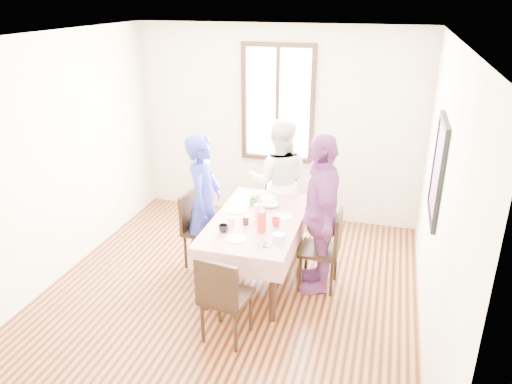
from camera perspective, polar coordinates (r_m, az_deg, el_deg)
ground at (r=5.43m, az=-3.34°, el=-12.09°), size 4.50×4.50×0.00m
back_wall at (r=6.86m, az=2.56°, el=7.85°), size 4.00×0.00×4.00m
right_wall at (r=4.58m, az=20.68°, el=-1.20°), size 0.00×4.50×4.50m
window_frame at (r=6.77m, az=2.57°, el=10.27°), size 1.02×0.06×1.62m
window_pane at (r=6.78m, az=2.59°, el=10.29°), size 0.90×0.02×1.50m
art_poster at (r=4.78m, az=20.55°, el=2.41°), size 0.04×0.76×0.96m
dining_table at (r=5.53m, az=0.14°, el=-6.77°), size 0.83×1.54×0.75m
tablecloth at (r=5.35m, az=0.15°, el=-3.21°), size 0.95×1.66×0.01m
chair_left at (r=5.81m, az=-6.10°, el=-4.47°), size 0.46×0.46×0.91m
chair_right at (r=5.41m, az=7.44°, el=-6.72°), size 0.42×0.42×0.91m
chair_far at (r=6.41m, az=2.70°, el=-1.70°), size 0.46×0.46×0.91m
chair_near at (r=4.63m, az=-3.47°, el=-12.04°), size 0.47×0.47×0.91m
person_left at (r=5.65m, az=-6.07°, el=-1.28°), size 0.43×0.62×1.62m
person_far at (r=6.25m, az=2.71°, el=1.24°), size 0.88×0.73×1.63m
person_right at (r=5.22m, az=7.47°, el=-2.56°), size 0.69×1.12×1.77m
mug_black at (r=5.06m, az=-3.83°, el=-4.28°), size 0.12×0.12×0.08m
mug_flag at (r=5.17m, az=2.36°, el=-3.56°), size 0.14×0.14×0.09m
mug_green at (r=5.68m, az=-0.35°, el=-1.18°), size 0.12×0.12×0.07m
serving_bowl at (r=5.64m, az=1.74°, el=-1.52°), size 0.22×0.22×0.05m
juice_carton at (r=5.02m, az=0.67°, el=-3.49°), size 0.07×0.07×0.23m
butter_tub at (r=4.89m, az=2.70°, el=-5.38°), size 0.11×0.11×0.06m
jam_jar at (r=5.20m, az=-1.21°, el=-3.35°), size 0.07×0.07×0.10m
drinking_glass at (r=5.19m, az=-2.88°, el=-3.43°), size 0.07×0.07×0.10m
smartphone at (r=4.82m, az=1.43°, el=-6.13°), size 0.07×0.15×0.01m
flower_vase at (r=5.40m, az=0.09°, el=-2.12°), size 0.07×0.07×0.13m
plate_left at (r=5.53m, az=-2.41°, el=-2.21°), size 0.20×0.20×0.01m
plate_right at (r=5.39m, az=3.24°, el=-2.91°), size 0.20×0.20×0.01m
plate_far at (r=5.85m, az=1.46°, el=-0.76°), size 0.20×0.20×0.01m
plate_near at (r=4.93m, az=-2.33°, el=-5.47°), size 0.20×0.20×0.01m
butter_lid at (r=4.88m, az=2.71°, el=-5.02°), size 0.12×0.12×0.01m
flower_bunch at (r=5.36m, az=0.09°, el=-1.00°), size 0.09×0.09×0.10m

